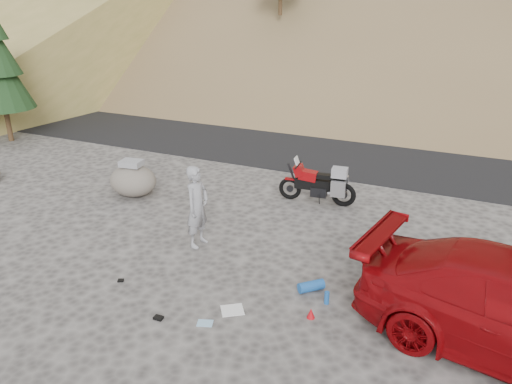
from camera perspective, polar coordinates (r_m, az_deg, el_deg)
ground at (r=10.88m, az=-5.56°, el=-6.95°), size 140.00×140.00×0.00m
road at (r=18.62m, az=8.27°, el=5.46°), size 120.00×7.00×0.05m
motorcycle at (r=13.19m, az=7.39°, el=0.87°), size 2.07×0.73×1.23m
man at (r=11.25m, az=-6.51°, el=-5.95°), size 0.48×0.70×1.84m
boulder at (r=14.02m, az=-13.87°, el=1.35°), size 1.38×1.19×1.03m
gear_white_cloth at (r=9.08m, az=-2.72°, el=-13.33°), size 0.52×0.51×0.01m
gear_blue_mat at (r=9.59m, az=6.33°, el=-10.64°), size 0.49×0.49×0.20m
gear_bottle at (r=9.26m, az=8.09°, el=-11.88°), size 0.11×0.11×0.24m
gear_funnel at (r=8.90m, az=6.29°, el=-13.60°), size 0.16×0.16×0.19m
gear_glove_a at (r=9.02m, az=-11.09°, el=-13.93°), size 0.16×0.12×0.05m
gear_glove_b at (r=10.20m, az=-15.20°, el=-9.73°), size 0.14×0.13×0.04m
gear_blue_cloth at (r=8.81m, az=-5.85°, el=-14.68°), size 0.31×0.27×0.01m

